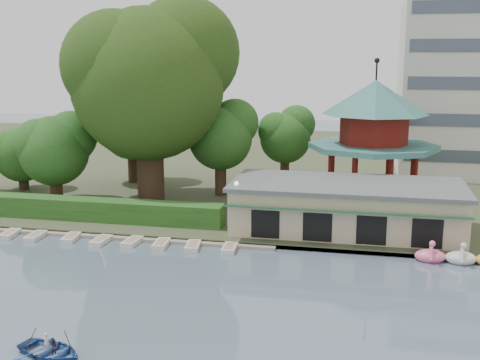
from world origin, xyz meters
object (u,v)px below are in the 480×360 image
(dock, at_px, (71,233))
(pavilion, at_px, (374,129))
(boathouse, at_px, (346,206))
(rowboat_with_passengers, at_px, (50,346))
(big_tree, at_px, (150,74))

(dock, xyz_separation_m, pavilion, (24.00, 14.80, 7.36))
(boathouse, relative_size, rowboat_with_passengers, 3.23)
(pavilion, bearing_deg, big_tree, -169.74)
(big_tree, relative_size, rowboat_with_passengers, 3.41)
(dock, height_order, pavilion, pavilion)
(boathouse, height_order, rowboat_with_passengers, boathouse)
(rowboat_with_passengers, bearing_deg, big_tree, 100.47)
(pavilion, bearing_deg, rowboat_with_passengers, -114.42)
(dock, bearing_deg, big_tree, 73.84)
(pavilion, xyz_separation_m, rowboat_with_passengers, (-15.28, -33.65, -6.97))
(dock, relative_size, boathouse, 1.83)
(boathouse, relative_size, pavilion, 1.38)
(pavilion, height_order, rowboat_with_passengers, pavilion)
(boathouse, distance_m, big_tree, 22.33)
(rowboat_with_passengers, bearing_deg, boathouse, 60.65)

